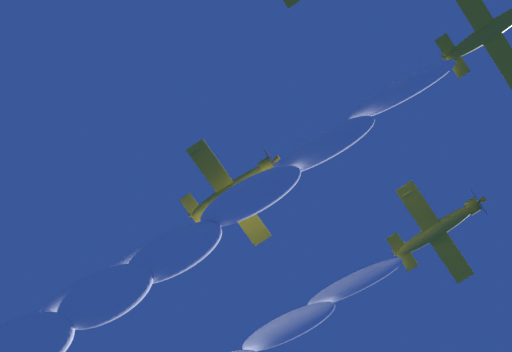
% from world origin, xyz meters
% --- Properties ---
extents(airplane_lead, '(7.57, 8.36, 2.76)m').
position_xyz_m(airplane_lead, '(-5.69, -0.77, 72.61)').
color(airplane_lead, gold).
extents(airplane_left_wingman, '(7.57, 8.38, 2.71)m').
position_xyz_m(airplane_left_wingman, '(-19.23, 6.49, 73.39)').
color(airplane_left_wingman, gold).
extents(airplane_slot_tail, '(7.56, 8.37, 2.76)m').
position_xyz_m(airplane_slot_tail, '(-25.16, -7.22, 72.80)').
color(airplane_slot_tail, gold).
extents(smoke_trail_lead, '(49.68, 19.98, 9.58)m').
position_xyz_m(smoke_trail_lead, '(-41.52, -12.87, 67.97)').
color(smoke_trail_lead, white).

